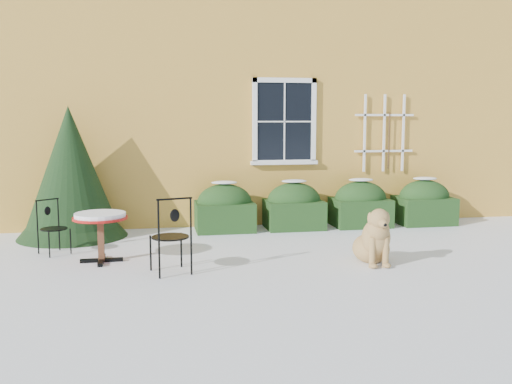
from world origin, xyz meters
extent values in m
plane|color=white|center=(0.00, 0.00, 0.00)|extent=(80.00, 80.00, 0.00)
cube|color=#EFB045|center=(0.00, 7.00, 3.00)|extent=(12.00, 8.00, 6.00)
cube|color=black|center=(0.90, 2.96, 1.98)|extent=(1.05, 0.03, 1.45)
cube|color=white|center=(0.90, 2.95, 2.75)|extent=(1.23, 0.06, 0.09)
cube|color=white|center=(0.90, 2.95, 1.21)|extent=(1.23, 0.06, 0.09)
cube|color=white|center=(0.33, 2.95, 1.98)|extent=(0.09, 0.06, 1.63)
cube|color=white|center=(1.47, 2.95, 1.98)|extent=(0.09, 0.06, 1.63)
cube|color=white|center=(0.90, 2.94, 1.98)|extent=(0.02, 0.02, 1.45)
cube|color=white|center=(0.90, 2.94, 1.98)|extent=(1.05, 0.02, 0.02)
cube|color=white|center=(0.90, 2.95, 1.20)|extent=(1.29, 0.14, 0.07)
cube|color=white|center=(2.50, 2.94, 1.75)|extent=(0.04, 0.03, 1.50)
cube|color=white|center=(2.90, 2.94, 1.75)|extent=(0.04, 0.03, 1.50)
cube|color=white|center=(3.30, 2.94, 1.75)|extent=(0.04, 0.03, 1.50)
cube|color=white|center=(2.90, 2.94, 1.40)|extent=(1.20, 0.03, 0.04)
cube|color=white|center=(2.90, 2.94, 2.10)|extent=(1.20, 0.03, 0.04)
cylinder|color=#472D19|center=(3.00, 2.92, 1.60)|extent=(0.02, 0.02, 1.10)
cube|color=#173213|center=(-0.30, 2.55, 0.26)|extent=(1.05, 0.80, 0.52)
ellipsoid|color=#173213|center=(-0.30, 2.55, 0.52)|extent=(1.00, 0.72, 0.67)
ellipsoid|color=white|center=(-0.30, 2.55, 0.88)|extent=(0.47, 0.32, 0.06)
cube|color=#173213|center=(1.00, 2.55, 0.26)|extent=(1.05, 0.80, 0.52)
ellipsoid|color=#173213|center=(1.00, 2.55, 0.52)|extent=(1.00, 0.72, 0.67)
ellipsoid|color=white|center=(1.00, 2.55, 0.88)|extent=(0.47, 0.32, 0.06)
cube|color=#173213|center=(2.30, 2.55, 0.26)|extent=(1.05, 0.80, 0.52)
ellipsoid|color=#173213|center=(2.30, 2.55, 0.52)|extent=(1.00, 0.72, 0.67)
ellipsoid|color=white|center=(2.30, 2.55, 0.88)|extent=(0.47, 0.32, 0.06)
cube|color=#173213|center=(3.60, 2.55, 0.26)|extent=(1.05, 0.80, 0.52)
ellipsoid|color=#173213|center=(3.60, 2.55, 0.52)|extent=(1.00, 0.72, 0.67)
ellipsoid|color=white|center=(3.60, 2.55, 0.88)|extent=(0.47, 0.32, 0.06)
cone|color=black|center=(-2.95, 2.48, 0.54)|extent=(1.86, 1.86, 1.08)
cone|color=black|center=(-2.95, 2.48, 1.12)|extent=(1.66, 1.66, 2.25)
cube|color=black|center=(-2.32, 0.58, 0.03)|extent=(0.60, 0.07, 0.05)
cube|color=black|center=(-2.32, 0.58, 0.03)|extent=(0.07, 0.60, 0.05)
cube|color=brown|center=(-2.32, 0.58, 0.32)|extent=(0.09, 0.09, 0.64)
cylinder|color=#AB120E|center=(-2.32, 0.58, 0.64)|extent=(0.77, 0.77, 0.03)
cylinder|color=white|center=(-2.32, 0.58, 0.68)|extent=(0.71, 0.71, 0.06)
cylinder|color=black|center=(-1.21, 0.09, 0.24)|extent=(0.03, 0.03, 0.48)
cylinder|color=black|center=(-1.62, -0.02, 0.24)|extent=(0.03, 0.03, 0.48)
cylinder|color=black|center=(-1.10, -0.32, 0.24)|extent=(0.03, 0.03, 0.48)
cylinder|color=black|center=(-1.51, -0.43, 0.24)|extent=(0.03, 0.03, 0.48)
cylinder|color=black|center=(-1.36, -0.17, 0.48)|extent=(0.49, 0.49, 0.02)
cylinder|color=black|center=(-1.10, -0.32, 0.75)|extent=(0.03, 0.03, 0.54)
cylinder|color=black|center=(-1.51, -0.43, 0.75)|extent=(0.03, 0.03, 0.54)
cylinder|color=black|center=(-1.31, -0.38, 1.02)|extent=(0.46, 0.15, 0.03)
ellipsoid|color=black|center=(-1.31, -0.38, 0.80)|extent=(0.13, 0.06, 0.17)
cylinder|color=black|center=(-3.09, 0.97, 0.19)|extent=(0.02, 0.02, 0.38)
cylinder|color=black|center=(-2.82, 1.18, 0.19)|extent=(0.02, 0.02, 0.38)
cylinder|color=black|center=(-3.29, 1.25, 0.19)|extent=(0.02, 0.02, 0.38)
cylinder|color=black|center=(-3.02, 1.45, 0.19)|extent=(0.02, 0.02, 0.38)
cylinder|color=black|center=(-3.06, 1.21, 0.38)|extent=(0.39, 0.39, 0.02)
cylinder|color=black|center=(-3.29, 1.25, 0.60)|extent=(0.02, 0.02, 0.43)
cylinder|color=black|center=(-3.02, 1.45, 0.60)|extent=(0.02, 0.02, 0.43)
cylinder|color=black|center=(-3.16, 1.35, 0.81)|extent=(0.31, 0.24, 0.02)
ellipsoid|color=black|center=(-3.16, 1.35, 0.64)|extent=(0.10, 0.08, 0.13)
ellipsoid|color=tan|center=(1.47, -0.09, 0.19)|extent=(0.55, 0.60, 0.43)
ellipsoid|color=tan|center=(1.46, -0.28, 0.39)|extent=(0.42, 0.38, 0.53)
sphere|color=tan|center=(1.46, -0.34, 0.50)|extent=(0.33, 0.33, 0.33)
cylinder|color=tan|center=(1.36, -0.41, 0.21)|extent=(0.09, 0.09, 0.42)
cylinder|color=tan|center=(1.55, -0.42, 0.21)|extent=(0.09, 0.09, 0.42)
ellipsoid|color=tan|center=(1.36, -0.46, 0.04)|extent=(0.12, 0.15, 0.07)
ellipsoid|color=tan|center=(1.55, -0.46, 0.04)|extent=(0.12, 0.15, 0.07)
cylinder|color=tan|center=(1.46, -0.34, 0.56)|extent=(0.20, 0.25, 0.23)
sphere|color=tan|center=(1.46, -0.39, 0.67)|extent=(0.28, 0.28, 0.28)
ellipsoid|color=tan|center=(1.45, -0.52, 0.64)|extent=(0.14, 0.22, 0.12)
sphere|color=black|center=(1.45, -0.61, 0.63)|extent=(0.05, 0.05, 0.05)
ellipsoid|color=tan|center=(1.34, -0.35, 0.67)|extent=(0.07, 0.10, 0.18)
ellipsoid|color=tan|center=(1.58, -0.36, 0.67)|extent=(0.07, 0.10, 0.18)
cylinder|color=tan|center=(1.66, 0.12, 0.06)|extent=(0.22, 0.33, 0.08)
camera|label=1|loc=(-1.57, -7.62, 2.03)|focal=40.00mm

